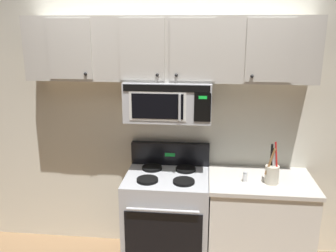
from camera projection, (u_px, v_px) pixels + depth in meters
The scene contains 7 objects.
back_wall at pixel (171, 118), 3.53m from camera, with size 5.20×0.10×2.70m, color silver.
stove_range at pixel (167, 218), 3.41m from camera, with size 0.76×0.69×1.12m.
over_range_microwave at pixel (169, 100), 3.23m from camera, with size 0.76×0.43×0.35m.
upper_cabinets at pixel (169, 49), 3.14m from camera, with size 2.50×0.36×0.55m.
counter_segment at pixel (258, 224), 3.34m from camera, with size 0.93×0.65×0.90m.
utensil_crock_cream at pixel (272, 172), 3.11m from camera, with size 0.13×0.12×0.37m.
salt_shaker at pixel (245, 177), 3.15m from camera, with size 0.04×0.04×0.09m.
Camera 1 is at (0.33, -2.61, 2.22)m, focal length 38.70 mm.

